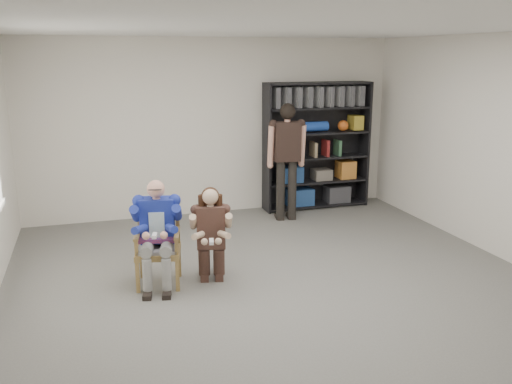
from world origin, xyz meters
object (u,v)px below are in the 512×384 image
object	(u,v)px
bookshelf	(317,146)
seated_man	(157,233)
armchair	(158,245)
standing_man	(287,163)
kneeling_woman	(211,236)

from	to	relation	value
bookshelf	seated_man	bearing A→B (deg)	-140.39
armchair	standing_man	size ratio (longest dim) A/B	0.51
seated_man	bookshelf	xyz separation A→B (m)	(2.98, 2.47, 0.44)
armchair	kneeling_woman	size ratio (longest dim) A/B	0.84
armchair	kneeling_woman	world-z (taller)	kneeling_woman
standing_man	bookshelf	bearing A→B (deg)	42.31
kneeling_woman	standing_man	size ratio (longest dim) A/B	0.61
armchair	seated_man	distance (m)	0.14
kneeling_woman	bookshelf	size ratio (longest dim) A/B	0.53
seated_man	bookshelf	world-z (taller)	bookshelf
armchair	bookshelf	xyz separation A→B (m)	(2.98, 2.47, 0.58)
bookshelf	armchair	bearing A→B (deg)	-140.39
seated_man	standing_man	bearing A→B (deg)	52.46
armchair	bookshelf	distance (m)	3.91
standing_man	kneeling_woman	bearing A→B (deg)	-123.49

